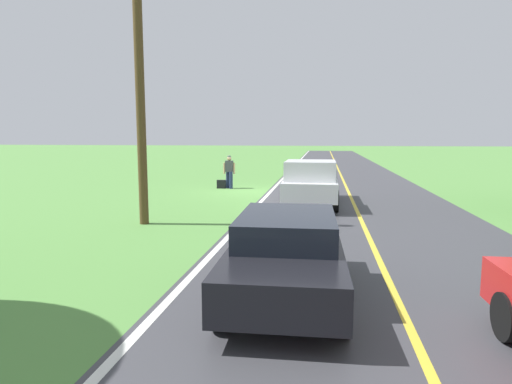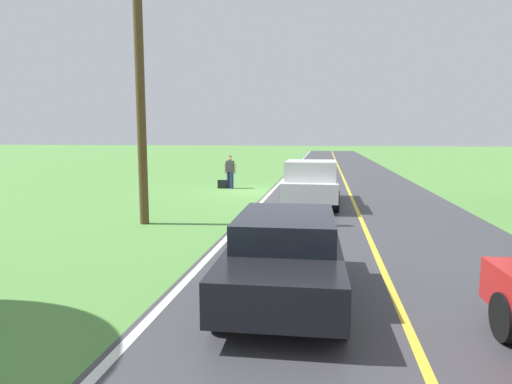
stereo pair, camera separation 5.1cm
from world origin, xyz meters
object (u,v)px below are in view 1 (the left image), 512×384
object	(u,v)px
sedan_ahead_same_lane	(287,253)
suitcase_carried	(221,184)
hitchhiker_walking	(229,170)
pickup_truck_passing	(311,181)
utility_pole_roadside	(140,81)

from	to	relation	value
sedan_ahead_same_lane	suitcase_carried	bearing A→B (deg)	-72.69
suitcase_carried	sedan_ahead_same_lane	size ratio (longest dim) A/B	0.10
hitchhiker_walking	pickup_truck_passing	distance (m)	6.69
hitchhiker_walking	pickup_truck_passing	bearing A→B (deg)	131.08
utility_pole_roadside	hitchhiker_walking	bearing A→B (deg)	-94.13
sedan_ahead_same_lane	utility_pole_roadside	size ratio (longest dim) A/B	0.51
suitcase_carried	sedan_ahead_same_lane	distance (m)	15.69
suitcase_carried	hitchhiker_walking	bearing A→B (deg)	100.86
pickup_truck_passing	utility_pole_roadside	xyz separation A→B (m)	(5.08, 4.51, 3.43)
suitcase_carried	pickup_truck_passing	distance (m)	6.94
hitchhiker_walking	suitcase_carried	world-z (taller)	hitchhiker_walking
pickup_truck_passing	hitchhiker_walking	bearing A→B (deg)	-48.92
suitcase_carried	sedan_ahead_same_lane	xyz separation A→B (m)	(-4.67, 14.97, 0.53)
suitcase_carried	pickup_truck_passing	size ratio (longest dim) A/B	0.09
hitchhiker_walking	suitcase_carried	distance (m)	0.87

